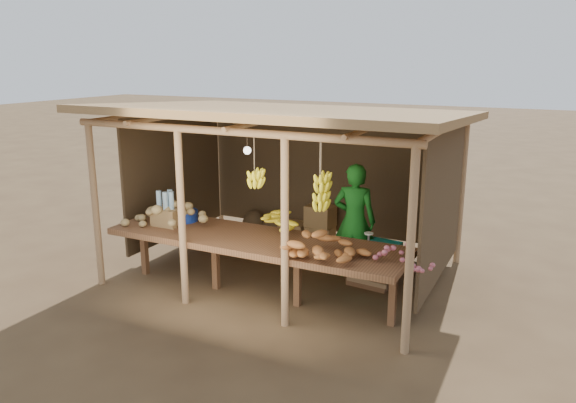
% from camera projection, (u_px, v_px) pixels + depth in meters
% --- Properties ---
extents(ground, '(60.00, 60.00, 0.00)m').
position_uv_depth(ground, '(288.00, 272.00, 8.08)').
color(ground, brown).
rests_on(ground, ground).
extents(stall_structure, '(4.70, 3.50, 2.43)m').
position_uv_depth(stall_structure, '(294.00, 138.00, 7.66)').
color(stall_structure, '#A57C55').
rests_on(stall_structure, ground).
extents(counter, '(3.90, 1.05, 0.80)m').
position_uv_depth(counter, '(255.00, 242.00, 7.07)').
color(counter, brown).
rests_on(counter, ground).
extents(potato_heap, '(1.19, 0.77, 0.37)m').
position_uv_depth(potato_heap, '(174.00, 212.00, 7.51)').
color(potato_heap, '#977E4E').
rests_on(potato_heap, counter).
extents(sweet_potato_heap, '(1.15, 0.83, 0.36)m').
position_uv_depth(sweet_potato_heap, '(320.00, 243.00, 6.30)').
color(sweet_potato_heap, '#A35E29').
rests_on(sweet_potato_heap, counter).
extents(onion_heap, '(0.79, 0.65, 0.35)m').
position_uv_depth(onion_heap, '(398.00, 253.00, 5.97)').
color(onion_heap, '#BB5B67').
rests_on(onion_heap, counter).
extents(banana_pile, '(0.76, 0.56, 0.35)m').
position_uv_depth(banana_pile, '(280.00, 220.00, 7.19)').
color(banana_pile, yellow).
rests_on(banana_pile, counter).
extents(tomato_basin, '(0.40, 0.40, 0.21)m').
position_uv_depth(tomato_basin, '(183.00, 214.00, 7.77)').
color(tomato_basin, navy).
rests_on(tomato_basin, counter).
extents(bottle_box, '(0.38, 0.30, 0.48)m').
position_uv_depth(bottle_box, '(168.00, 212.00, 7.54)').
color(bottle_box, olive).
rests_on(bottle_box, counter).
extents(vendor, '(0.64, 0.47, 1.62)m').
position_uv_depth(vendor, '(354.00, 221.00, 7.73)').
color(vendor, '#186D1D').
rests_on(vendor, ground).
extents(tarp_crate, '(0.68, 0.61, 0.75)m').
position_uv_depth(tarp_crate, '(373.00, 262.00, 7.60)').
color(tarp_crate, brown).
rests_on(tarp_crate, ground).
extents(carton_stack, '(0.91, 0.35, 0.69)m').
position_uv_depth(carton_stack, '(311.00, 228.00, 9.12)').
color(carton_stack, olive).
rests_on(carton_stack, ground).
extents(burlap_sacks, '(0.81, 0.42, 0.57)m').
position_uv_depth(burlap_sacks, '(264.00, 225.00, 9.48)').
color(burlap_sacks, '#4B3822').
rests_on(burlap_sacks, ground).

